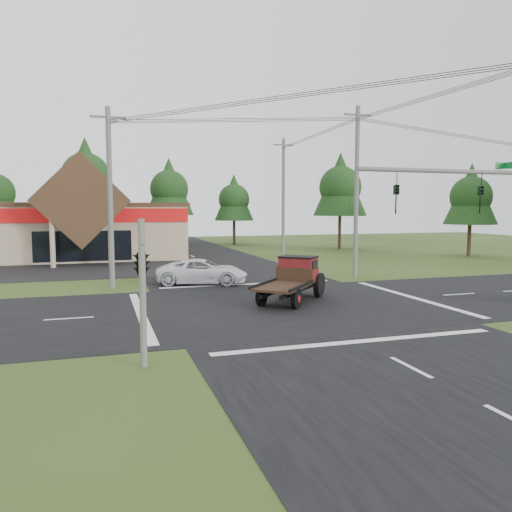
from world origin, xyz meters
name	(u,v)px	position (x,y,z in m)	size (l,w,h in m)	color
ground	(288,305)	(0.00, 0.00, 0.00)	(120.00, 120.00, 0.00)	#303F16
road_ns	(288,305)	(0.00, 0.00, 0.01)	(12.00, 120.00, 0.02)	black
road_ew	(288,305)	(0.00, 0.00, 0.01)	(120.00, 12.00, 0.02)	black
parking_apron	(27,270)	(-14.00, 19.00, 0.01)	(28.00, 14.00, 0.02)	black
cvs_building	(21,229)	(-15.70, 29.57, 2.78)	(30.40, 18.20, 9.19)	tan
traffic_signal_mast	(509,216)	(5.82, -7.50, 4.43)	(8.12, 0.24, 7.00)	#595651
traffic_signal_corner	(141,248)	(-7.50, -7.32, 3.52)	(0.53, 2.48, 4.40)	#595651
utility_pole_nw	(110,196)	(-8.00, 8.00, 5.39)	(2.00, 0.30, 10.50)	#595651
utility_pole_ne	(356,191)	(8.00, 8.00, 5.89)	(2.00, 0.30, 11.50)	#595651
utility_pole_n	(283,197)	(8.00, 22.00, 5.74)	(2.00, 0.30, 11.20)	#595651
tree_row_c	(86,174)	(-10.00, 41.00, 8.72)	(7.28, 7.28, 13.13)	#332316
tree_row_d	(169,187)	(0.00, 42.00, 7.38)	(6.16, 6.16, 11.11)	#332316
tree_row_e	(234,198)	(8.00, 40.00, 6.03)	(5.04, 5.04, 9.09)	#332316
tree_side_ne	(340,185)	(18.00, 30.00, 7.38)	(6.16, 6.16, 11.11)	#332316
tree_side_e_near	(471,195)	(26.00, 18.00, 6.03)	(5.04, 5.04, 9.09)	#332316
antique_flatbed_truck	(291,280)	(0.44, 0.80, 1.14)	(2.07, 5.43, 2.27)	#54100C
white_pickup	(202,272)	(-2.60, 8.09, 0.77)	(2.57, 5.57, 1.55)	white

